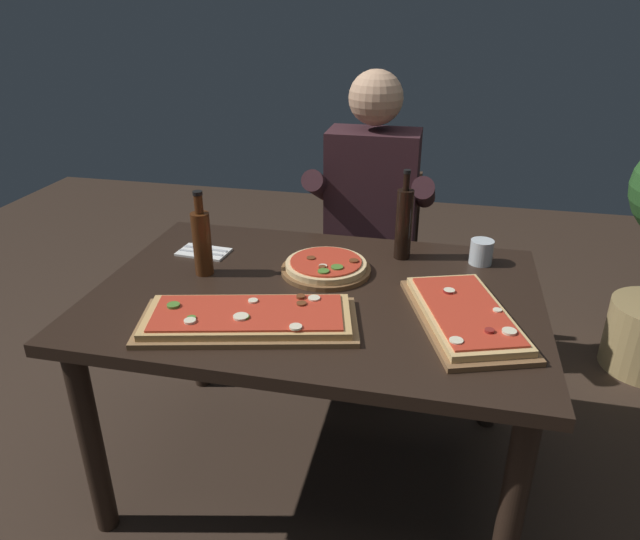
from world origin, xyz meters
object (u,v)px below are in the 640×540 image
object	(u,v)px
oil_bottle_amber	(202,241)
diner_chair	(372,258)
wine_bottle_dark	(404,223)
seated_diner	(370,214)
pizza_rectangular_front	(248,319)
pizza_rectangular_left	(465,315)
tumbler_near_camera	(481,252)
pizza_round_far	(327,267)
dining_table	(317,317)

from	to	relation	value
oil_bottle_amber	diner_chair	bearing A→B (deg)	60.34
wine_bottle_dark	seated_diner	world-z (taller)	seated_diner
pizza_rectangular_front	pizza_rectangular_left	world-z (taller)	same
pizza_rectangular_front	seated_diner	distance (m)	1.00
pizza_rectangular_left	tumbler_near_camera	bearing A→B (deg)	82.69
tumbler_near_camera	pizza_round_far	bearing A→B (deg)	-159.75
dining_table	wine_bottle_dark	distance (m)	0.46
wine_bottle_dark	pizza_round_far	bearing A→B (deg)	-142.73
dining_table	diner_chair	distance (m)	0.87
dining_table	oil_bottle_amber	world-z (taller)	oil_bottle_amber
oil_bottle_amber	wine_bottle_dark	bearing A→B (deg)	23.56
pizza_round_far	seated_diner	size ratio (longest dim) A/B	0.23
pizza_rectangular_front	seated_diner	world-z (taller)	seated_diner
oil_bottle_amber	tumbler_near_camera	distance (m)	0.96
pizza_rectangular_left	dining_table	bearing A→B (deg)	168.53
pizza_rectangular_front	tumbler_near_camera	bearing A→B (deg)	41.31
wine_bottle_dark	tumbler_near_camera	world-z (taller)	wine_bottle_dark
dining_table	pizza_rectangular_left	world-z (taller)	pizza_rectangular_left
dining_table	pizza_rectangular_front	xyz separation A→B (m)	(-0.14, -0.25, 0.12)
diner_chair	pizza_rectangular_front	bearing A→B (deg)	-100.72
pizza_rectangular_front	oil_bottle_amber	world-z (taller)	oil_bottle_amber
pizza_rectangular_left	pizza_round_far	world-z (taller)	pizza_rectangular_left
dining_table	pizza_rectangular_left	bearing A→B (deg)	-11.47
wine_bottle_dark	oil_bottle_amber	bearing A→B (deg)	-156.44
pizza_rectangular_left	wine_bottle_dark	xyz separation A→B (m)	(-0.22, 0.41, 0.11)
pizza_rectangular_front	wine_bottle_dark	xyz separation A→B (m)	(0.38, 0.57, 0.11)
pizza_round_far	tumbler_near_camera	distance (m)	0.54
pizza_rectangular_left	oil_bottle_amber	size ratio (longest dim) A/B	1.91
dining_table	pizza_round_far	size ratio (longest dim) A/B	4.61
dining_table	seated_diner	xyz separation A→B (m)	(0.07, 0.74, 0.10)
pizza_rectangular_left	seated_diner	distance (m)	0.92
pizza_round_far	oil_bottle_amber	world-z (taller)	oil_bottle_amber
pizza_rectangular_left	oil_bottle_amber	world-z (taller)	oil_bottle_amber
diner_chair	pizza_round_far	bearing A→B (deg)	-94.93
pizza_rectangular_front	tumbler_near_camera	distance (m)	0.87
dining_table	oil_bottle_amber	distance (m)	0.45
pizza_round_far	oil_bottle_amber	distance (m)	0.42
pizza_rectangular_front	tumbler_near_camera	world-z (taller)	tumbler_near_camera
oil_bottle_amber	pizza_rectangular_front	bearing A→B (deg)	-48.81
pizza_rectangular_left	pizza_round_far	bearing A→B (deg)	152.67
wine_bottle_dark	tumbler_near_camera	distance (m)	0.29
pizza_rectangular_front	pizza_round_far	distance (m)	0.42
wine_bottle_dark	pizza_rectangular_left	bearing A→B (deg)	-62.14
oil_bottle_amber	diner_chair	distance (m)	1.01
pizza_round_far	oil_bottle_amber	size ratio (longest dim) A/B	1.05
pizza_rectangular_left	oil_bottle_amber	xyz separation A→B (m)	(-0.85, 0.14, 0.10)
pizza_round_far	diner_chair	xyz separation A→B (m)	(0.06, 0.71, -0.27)
dining_table	pizza_rectangular_front	size ratio (longest dim) A/B	2.12
pizza_rectangular_front	diner_chair	size ratio (longest dim) A/B	0.76
pizza_round_far	seated_diner	bearing A→B (deg)	84.08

